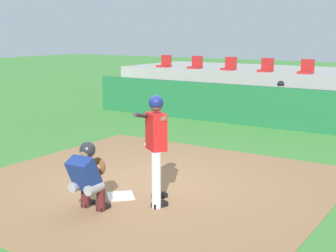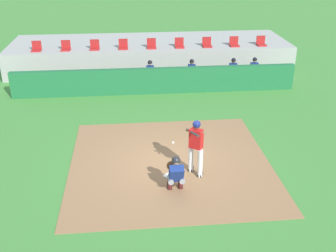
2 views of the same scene
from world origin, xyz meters
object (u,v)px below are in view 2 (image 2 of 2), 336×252
catcher_crouched (175,172)px  stadium_seat_5 (179,45)px  dugout_player_1 (192,72)px  stadium_seat_4 (152,45)px  batter_at_plate (196,144)px  dugout_player_2 (234,71)px  stadium_seat_1 (66,47)px  stadium_seat_0 (37,48)px  stadium_seat_3 (123,46)px  stadium_seat_6 (207,44)px  home_plate (173,176)px  stadium_seat_8 (261,43)px  dugout_player_0 (150,74)px  stadium_seat_7 (234,43)px  dugout_player_3 (255,71)px  stadium_seat_2 (95,47)px

catcher_crouched → stadium_seat_5: size_ratio=3.78×
catcher_crouched → stadium_seat_5: (1.46, 10.96, 0.93)m
dugout_player_1 → stadium_seat_5: bearing=100.3°
stadium_seat_4 → batter_at_plate: bearing=-86.1°
dugout_player_1 → dugout_player_2: size_ratio=1.00×
catcher_crouched → batter_at_plate: bearing=50.5°
stadium_seat_1 → catcher_crouched: bearing=-68.5°
stadium_seat_0 → stadium_seat_3: size_ratio=1.00×
batter_at_plate → stadium_seat_4: stadium_seat_4 is taller
dugout_player_1 → stadium_seat_0: stadium_seat_0 is taller
stadium_seat_4 → stadium_seat_6: 2.89m
home_plate → stadium_seat_8: (5.78, 10.18, 1.51)m
dugout_player_0 → stadium_seat_4: 2.22m
stadium_seat_0 → stadium_seat_1: size_ratio=1.00×
stadium_seat_0 → stadium_seat_7: size_ratio=1.00×
stadium_seat_4 → stadium_seat_8: same height
stadium_seat_0 → stadium_seat_6: size_ratio=1.00×
dugout_player_3 → stadium_seat_5: bearing=149.6°
dugout_player_1 → dugout_player_3: bearing=0.0°
home_plate → stadium_seat_1: (-4.33, 10.18, 1.51)m
home_plate → dugout_player_0: (-0.20, 8.14, 0.65)m
dugout_player_1 → stadium_seat_2: (-4.70, 2.03, 0.86)m
stadium_seat_3 → stadium_seat_7: same height
stadium_seat_4 → dugout_player_3: bearing=-22.5°
stadium_seat_4 → stadium_seat_6: bearing=0.0°
catcher_crouched → stadium_seat_4: stadium_seat_4 is taller
dugout_player_3 → stadium_seat_0: size_ratio=2.71×
stadium_seat_5 → stadium_seat_7: bearing=0.0°
batter_at_plate → stadium_seat_1: bearing=116.4°
dugout_player_2 → stadium_seat_3: stadium_seat_3 is taller
catcher_crouched → stadium_seat_5: stadium_seat_5 is taller
stadium_seat_0 → dugout_player_3: bearing=-10.8°
home_plate → stadium_seat_1: size_ratio=0.92×
stadium_seat_6 → stadium_seat_8: size_ratio=1.00×
stadium_seat_6 → stadium_seat_7: (1.44, 0.00, 0.00)m
dugout_player_1 → batter_at_plate: bearing=-97.9°
dugout_player_2 → dugout_player_3: bearing=0.0°
catcher_crouched → dugout_player_1: (1.83, 8.92, 0.07)m
stadium_seat_6 → stadium_seat_8: bearing=0.0°
home_plate → stadium_seat_3: (-1.44, 10.18, 1.51)m
dugout_player_2 → stadium_seat_6: size_ratio=2.71×
dugout_player_3 → stadium_seat_8: 2.37m
dugout_player_2 → stadium_seat_4: bearing=152.2°
stadium_seat_0 → dugout_player_0: bearing=-20.0°
home_plate → stadium_seat_7: size_ratio=0.92×
catcher_crouched → dugout_player_0: (-0.19, 8.92, 0.07)m
dugout_player_1 → home_plate: bearing=-102.6°
stadium_seat_5 → stadium_seat_6: size_ratio=1.00×
dugout_player_3 → stadium_seat_3: (-6.35, 2.03, 0.86)m
home_plate → stadium_seat_2: bearing=105.8°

